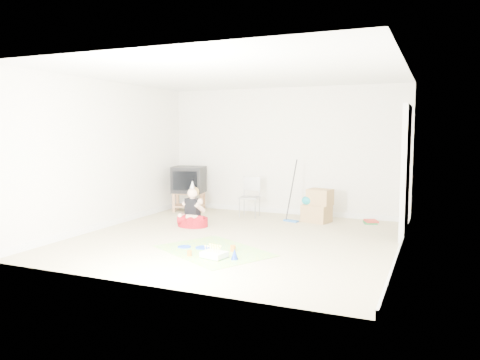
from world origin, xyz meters
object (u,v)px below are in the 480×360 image
at_px(seated_woman, 193,216).
at_px(birthday_cake, 214,255).
at_px(tv_stand, 189,200).
at_px(cardboard_boxes, 317,206).
at_px(crt_tv, 189,179).
at_px(folding_chair, 250,197).

distance_m(seated_woman, birthday_cake, 2.21).
xyz_separation_m(tv_stand, cardboard_boxes, (2.82, -0.10, 0.06)).
xyz_separation_m(crt_tv, seated_woman, (0.85, -1.38, -0.50)).
bearing_deg(birthday_cake, folding_chair, 103.02).
height_order(folding_chair, seated_woman, seated_woman).
height_order(crt_tv, folding_chair, crt_tv).
bearing_deg(folding_chair, tv_stand, 174.93).
bearing_deg(folding_chair, cardboard_boxes, 1.25).
distance_m(crt_tv, birthday_cake, 3.87).
distance_m(tv_stand, folding_chair, 1.47).
bearing_deg(crt_tv, birthday_cake, -67.38).
relative_size(crt_tv, folding_chair, 0.80).
relative_size(tv_stand, birthday_cake, 2.07).
height_order(tv_stand, seated_woman, seated_woman).
bearing_deg(birthday_cake, cardboard_boxes, 77.60).
bearing_deg(tv_stand, cardboard_boxes, -2.01).
relative_size(folding_chair, birthday_cake, 2.26).
height_order(cardboard_boxes, seated_woman, seated_woman).
distance_m(tv_stand, crt_tv, 0.44).
height_order(folding_chair, birthday_cake, folding_chair).
relative_size(folding_chair, seated_woman, 0.97).
xyz_separation_m(crt_tv, cardboard_boxes, (2.82, -0.10, -0.38)).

